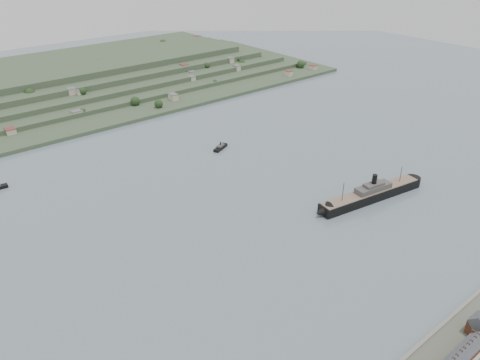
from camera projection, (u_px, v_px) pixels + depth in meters
ground at (240, 222)px, 344.61m from camera, size 1400.00×1400.00×0.00m
gabled_building at (480, 325)px, 244.44m from camera, size 10.40×10.18×14.09m
far_peninsula at (69, 82)px, 622.32m from camera, size 760.00×309.00×30.00m
steamship at (368, 195)px, 370.43m from camera, size 108.56×29.00×26.14m
ferry_east at (221, 147)px, 459.68m from camera, size 20.16×12.97×7.36m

